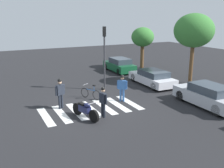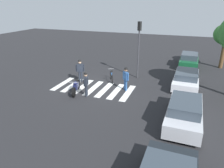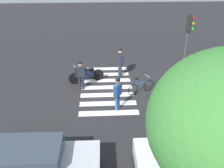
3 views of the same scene
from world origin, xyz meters
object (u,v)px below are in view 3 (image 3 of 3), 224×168
Objects in this scene: police_motorcycle at (86,75)px; car_silver_sedan at (32,164)px; leaning_bicycle at (141,87)px; car_white_van at (197,157)px; pedestrian_bystander at (118,91)px; officer_by_motorcycle at (120,60)px; traffic_light_pole at (186,50)px; officer_on_foot at (81,73)px.

police_motorcycle is 7.58m from car_silver_sedan.
car_white_van is at bearing 100.45° from leaning_bicycle.
police_motorcycle is 1.19× the size of pedestrian_bystander.
pedestrian_bystander is at bearing 83.45° from officer_by_motorcycle.
pedestrian_bystander is 0.40× the size of car_white_van.
pedestrian_bystander is 0.38× the size of traffic_light_pole.
pedestrian_bystander is 3.67m from traffic_light_pole.
officer_on_foot is (3.33, -0.61, 0.63)m from leaning_bicycle.
traffic_light_pole is at bearing 176.88° from pedestrian_bystander.
car_white_van reaches higher than police_motorcycle.
car_white_van is (-2.03, 8.08, -0.49)m from officer_by_motorcycle.
officer_by_motorcycle is at bearing -67.44° from leaning_bicycle.
officer_on_foot reaches higher than leaning_bicycle.
pedestrian_bystander is (0.45, 3.95, -0.07)m from officer_by_motorcycle.
leaning_bicycle is at bearing 169.63° from officer_on_foot.
car_white_van is at bearing 124.59° from officer_on_foot.
car_silver_sedan is 0.96× the size of traffic_light_pole.
pedestrian_bystander is at bearing 48.91° from leaning_bicycle.
car_silver_sedan is at bearing 65.91° from officer_by_motorcycle.
car_silver_sedan is at bearing 78.67° from officer_on_foot.
car_white_van is (-4.13, 7.32, 0.13)m from police_motorcycle.
car_white_van is at bearing 104.08° from officer_by_motorcycle.
leaning_bicycle is 2.62m from officer_by_motorcycle.
pedestrian_bystander is (-1.64, 3.19, 0.55)m from police_motorcycle.
traffic_light_pole is (-0.53, -3.96, 2.50)m from car_white_van.
car_silver_sedan is 7.81m from traffic_light_pole.
officer_by_motorcycle reaches higher than police_motorcycle.
traffic_light_pole is (-4.92, 2.40, 2.10)m from officer_on_foot.
police_motorcycle is 3.63m from pedestrian_bystander.
traffic_light_pole is at bearing 153.99° from officer_on_foot.
officer_by_motorcycle is at bearing -75.92° from car_white_van.
officer_by_motorcycle is 1.05× the size of pedestrian_bystander.
leaning_bicycle is at bearing -131.09° from pedestrian_bystander.
officer_on_foot reaches higher than car_silver_sedan.
car_white_van is (-1.06, 5.75, 0.23)m from leaning_bicycle.
car_silver_sedan is at bearing 78.14° from police_motorcycle.
officer_by_motorcycle is 3.98m from pedestrian_bystander.
officer_by_motorcycle is (-2.36, -1.72, 0.09)m from officer_on_foot.
traffic_light_pole is at bearing -97.66° from car_white_van.
traffic_light_pole reaches higher than police_motorcycle.
police_motorcycle is at bearing -35.76° from traffic_light_pole.
officer_on_foot reaches higher than car_white_van.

